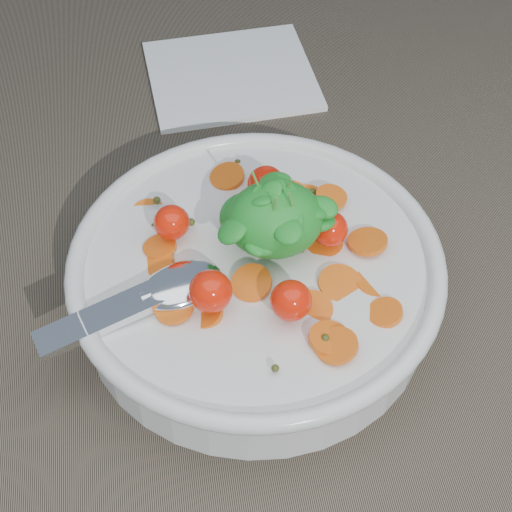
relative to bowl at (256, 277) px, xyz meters
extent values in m
plane|color=#695D4B|center=(-0.01, -0.01, -0.03)|extent=(6.00, 6.00, 0.00)
cylinder|color=white|center=(0.00, 0.00, -0.01)|extent=(0.23, 0.23, 0.04)
torus|color=white|center=(0.00, 0.00, 0.02)|extent=(0.24, 0.24, 0.01)
cylinder|color=white|center=(0.00, 0.00, -0.03)|extent=(0.11, 0.11, 0.01)
cylinder|color=brown|center=(0.00, 0.00, -0.01)|extent=(0.21, 0.21, 0.03)
cylinder|color=orange|center=(0.05, -0.03, 0.02)|extent=(0.03, 0.03, 0.01)
cylinder|color=orange|center=(0.07, -0.03, 0.01)|extent=(0.04, 0.04, 0.01)
cylinder|color=orange|center=(0.06, 0.04, 0.02)|extent=(0.03, 0.03, 0.01)
cylinder|color=orange|center=(0.02, 0.04, 0.02)|extent=(0.04, 0.04, 0.01)
cylinder|color=orange|center=(0.03, -0.04, 0.01)|extent=(0.03, 0.03, 0.01)
cylinder|color=orange|center=(-0.06, -0.03, 0.02)|extent=(0.03, 0.03, 0.01)
cylinder|color=orange|center=(-0.07, 0.05, 0.01)|extent=(0.03, 0.03, 0.01)
cylinder|color=orange|center=(-0.01, 0.08, 0.02)|extent=(0.03, 0.03, 0.01)
cylinder|color=orange|center=(0.07, 0.00, 0.02)|extent=(0.04, 0.04, 0.01)
cylinder|color=orange|center=(-0.06, 0.01, 0.02)|extent=(0.03, 0.03, 0.01)
cylinder|color=orange|center=(0.04, -0.07, 0.02)|extent=(0.03, 0.03, 0.01)
cylinder|color=orange|center=(0.02, 0.02, 0.02)|extent=(0.03, 0.03, 0.01)
cylinder|color=orange|center=(0.01, 0.03, 0.02)|extent=(0.03, 0.03, 0.01)
cylinder|color=orange|center=(0.07, -0.05, 0.02)|extent=(0.03, 0.03, 0.01)
cylinder|color=orange|center=(-0.01, -0.02, 0.02)|extent=(0.03, 0.03, 0.01)
cylinder|color=orange|center=(0.03, -0.07, 0.02)|extent=(0.04, 0.04, 0.01)
cylinder|color=orange|center=(-0.04, -0.04, 0.01)|extent=(0.03, 0.03, 0.01)
cylinder|color=orange|center=(0.05, 0.01, 0.01)|extent=(0.04, 0.04, 0.01)
cylinder|color=orange|center=(-0.06, 0.02, 0.02)|extent=(0.02, 0.02, 0.01)
cylinder|color=orange|center=(-0.04, -0.02, 0.01)|extent=(0.04, 0.04, 0.01)
cylinder|color=orange|center=(0.04, 0.05, 0.02)|extent=(0.03, 0.03, 0.01)
cylinder|color=orange|center=(0.03, 0.05, 0.02)|extent=(0.04, 0.04, 0.01)
sphere|color=#3C4316|center=(0.03, -0.07, 0.02)|extent=(0.00, 0.00, 0.00)
sphere|color=#3C4316|center=(0.04, 0.02, 0.02)|extent=(0.00, 0.00, 0.00)
sphere|color=#3C4316|center=(0.00, -0.08, 0.02)|extent=(0.00, 0.00, 0.00)
sphere|color=#3C4316|center=(0.05, 0.05, 0.01)|extent=(0.01, 0.01, 0.01)
sphere|color=#3C4316|center=(-0.06, 0.06, 0.02)|extent=(0.01, 0.01, 0.01)
sphere|color=#3C4316|center=(-0.04, 0.03, 0.02)|extent=(0.01, 0.01, 0.01)
sphere|color=#3C4316|center=(-0.01, 0.03, 0.02)|extent=(0.01, 0.01, 0.01)
sphere|color=#3C4316|center=(0.04, -0.06, 0.02)|extent=(0.00, 0.00, 0.00)
sphere|color=#3C4316|center=(0.01, 0.06, 0.02)|extent=(0.01, 0.01, 0.01)
sphere|color=#3C4316|center=(0.04, 0.01, 0.02)|extent=(0.01, 0.01, 0.01)
sphere|color=#3C4316|center=(0.05, 0.05, 0.02)|extent=(0.01, 0.01, 0.01)
sphere|color=#3C4316|center=(0.00, 0.09, 0.01)|extent=(0.00, 0.00, 0.00)
sphere|color=#3C4316|center=(-0.02, -0.02, 0.02)|extent=(0.00, 0.00, 0.00)
sphere|color=#3C4316|center=(-0.06, 0.04, 0.01)|extent=(0.00, 0.00, 0.00)
sphere|color=#3C4316|center=(-0.04, -0.02, 0.02)|extent=(0.01, 0.01, 0.01)
sphere|color=#3C4316|center=(-0.06, -0.03, 0.02)|extent=(0.00, 0.00, 0.00)
sphere|color=#3C4316|center=(0.03, 0.00, 0.02)|extent=(0.01, 0.01, 0.01)
sphere|color=red|center=(0.05, 0.01, 0.03)|extent=(0.02, 0.02, 0.02)
sphere|color=red|center=(0.01, 0.05, 0.03)|extent=(0.03, 0.03, 0.03)
sphere|color=red|center=(-0.05, 0.03, 0.03)|extent=(0.02, 0.02, 0.02)
sphere|color=red|center=(-0.03, -0.03, 0.03)|extent=(0.03, 0.03, 0.03)
sphere|color=red|center=(0.01, -0.05, 0.03)|extent=(0.02, 0.02, 0.02)
ellipsoid|color=#219229|center=(0.01, 0.01, 0.04)|extent=(0.06, 0.05, 0.05)
ellipsoid|color=#219229|center=(0.00, 0.02, 0.04)|extent=(0.04, 0.04, 0.03)
ellipsoid|color=#219229|center=(-0.01, 0.00, 0.05)|extent=(0.03, 0.03, 0.02)
ellipsoid|color=#219229|center=(0.01, 0.01, 0.05)|extent=(0.02, 0.02, 0.02)
ellipsoid|color=#219229|center=(0.02, 0.01, 0.06)|extent=(0.03, 0.03, 0.01)
ellipsoid|color=#219229|center=(0.01, 0.01, 0.06)|extent=(0.02, 0.02, 0.02)
ellipsoid|color=#219229|center=(0.01, 0.01, 0.06)|extent=(0.03, 0.03, 0.02)
ellipsoid|color=#219229|center=(0.00, 0.01, 0.05)|extent=(0.02, 0.02, 0.01)
ellipsoid|color=#219229|center=(0.02, -0.01, 0.06)|extent=(0.02, 0.02, 0.02)
ellipsoid|color=#219229|center=(0.04, 0.01, 0.04)|extent=(0.03, 0.03, 0.02)
ellipsoid|color=#219229|center=(0.01, 0.01, 0.05)|extent=(0.03, 0.03, 0.02)
ellipsoid|color=#219229|center=(0.01, -0.01, 0.05)|extent=(0.03, 0.02, 0.02)
ellipsoid|color=#219229|center=(0.04, 0.01, 0.05)|extent=(0.03, 0.03, 0.01)
ellipsoid|color=#219229|center=(0.00, 0.00, 0.05)|extent=(0.02, 0.02, 0.01)
ellipsoid|color=#219229|center=(0.01, 0.01, 0.06)|extent=(0.03, 0.03, 0.01)
ellipsoid|color=#219229|center=(0.03, 0.01, 0.05)|extent=(0.03, 0.03, 0.02)
ellipsoid|color=#219229|center=(0.01, 0.01, 0.06)|extent=(0.03, 0.03, 0.01)
ellipsoid|color=#219229|center=(0.01, 0.01, 0.06)|extent=(0.02, 0.02, 0.02)
ellipsoid|color=#219229|center=(0.02, -0.01, 0.06)|extent=(0.02, 0.02, 0.01)
ellipsoid|color=#219229|center=(0.00, -0.01, 0.04)|extent=(0.02, 0.02, 0.01)
ellipsoid|color=#219229|center=(0.02, 0.03, 0.05)|extent=(0.03, 0.03, 0.01)
ellipsoid|color=#219229|center=(0.00, -0.01, 0.04)|extent=(0.02, 0.02, 0.02)
ellipsoid|color=#219229|center=(0.00, 0.01, 0.05)|extent=(0.02, 0.02, 0.01)
cylinder|color=#4C8C33|center=(0.01, 0.02, 0.05)|extent=(0.01, 0.01, 0.04)
cylinder|color=#4C8C33|center=(0.01, 0.00, 0.05)|extent=(0.01, 0.00, 0.04)
cylinder|color=#4C8C33|center=(0.02, 0.00, 0.05)|extent=(0.01, 0.01, 0.04)
cylinder|color=#4C8C33|center=(0.02, 0.01, 0.05)|extent=(0.01, 0.01, 0.04)
ellipsoid|color=silver|center=(-0.05, -0.02, 0.02)|extent=(0.06, 0.05, 0.02)
cube|color=silver|center=(-0.09, -0.03, 0.02)|extent=(0.10, 0.05, 0.02)
cylinder|color=silver|center=(-0.06, -0.02, 0.02)|extent=(0.02, 0.01, 0.01)
cube|color=white|center=(0.02, 0.25, -0.03)|extent=(0.15, 0.13, 0.01)
camera|label=1|loc=(-0.05, -0.32, 0.40)|focal=55.00mm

